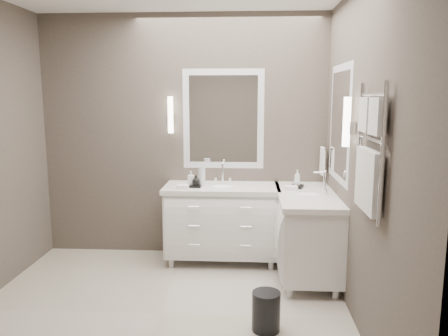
# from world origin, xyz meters

# --- Properties ---
(floor) EXTENTS (3.20, 3.00, 0.01)m
(floor) POSITION_xyz_m (0.00, 0.00, -0.01)
(floor) COLOR beige
(floor) RESTS_ON ground
(wall_back) EXTENTS (3.20, 0.01, 2.70)m
(wall_back) POSITION_xyz_m (0.00, 1.50, 1.35)
(wall_back) COLOR #4D453E
(wall_back) RESTS_ON floor
(wall_front) EXTENTS (3.20, 0.01, 2.70)m
(wall_front) POSITION_xyz_m (0.00, -1.50, 1.35)
(wall_front) COLOR #4D453E
(wall_front) RESTS_ON floor
(wall_right) EXTENTS (0.01, 3.00, 2.70)m
(wall_right) POSITION_xyz_m (1.60, 0.00, 1.35)
(wall_right) COLOR #4D453E
(wall_right) RESTS_ON floor
(vanity_back) EXTENTS (1.24, 0.59, 0.97)m
(vanity_back) POSITION_xyz_m (0.45, 1.23, 0.49)
(vanity_back) COLOR white
(vanity_back) RESTS_ON floor
(vanity_right) EXTENTS (0.59, 1.24, 0.97)m
(vanity_right) POSITION_xyz_m (1.33, 0.90, 0.49)
(vanity_right) COLOR white
(vanity_right) RESTS_ON floor
(mirror_back) EXTENTS (0.90, 0.02, 1.10)m
(mirror_back) POSITION_xyz_m (0.45, 1.49, 1.55)
(mirror_back) COLOR white
(mirror_back) RESTS_ON wall_back
(mirror_right) EXTENTS (0.02, 0.90, 1.10)m
(mirror_right) POSITION_xyz_m (1.59, 0.80, 1.55)
(mirror_right) COLOR white
(mirror_right) RESTS_ON wall_right
(sconce_back) EXTENTS (0.06, 0.06, 0.40)m
(sconce_back) POSITION_xyz_m (-0.13, 1.43, 1.59)
(sconce_back) COLOR white
(sconce_back) RESTS_ON wall_back
(sconce_right) EXTENTS (0.06, 0.06, 0.40)m
(sconce_right) POSITION_xyz_m (1.53, 0.22, 1.59)
(sconce_right) COLOR white
(sconce_right) RESTS_ON wall_right
(towel_bar_corner) EXTENTS (0.03, 0.22, 0.30)m
(towel_bar_corner) POSITION_xyz_m (1.54, 1.36, 1.12)
(towel_bar_corner) COLOR white
(towel_bar_corner) RESTS_ON wall_right
(towel_ladder) EXTENTS (0.06, 0.58, 0.90)m
(towel_ladder) POSITION_xyz_m (1.55, -0.40, 1.39)
(towel_ladder) COLOR white
(towel_ladder) RESTS_ON wall_right
(waste_bin) EXTENTS (0.28, 0.28, 0.31)m
(waste_bin) POSITION_xyz_m (0.88, -0.20, 0.15)
(waste_bin) COLOR black
(waste_bin) RESTS_ON floor
(amenity_tray_back) EXTENTS (0.18, 0.14, 0.03)m
(amenity_tray_back) POSITION_xyz_m (0.15, 1.15, 0.86)
(amenity_tray_back) COLOR black
(amenity_tray_back) RESTS_ON vanity_back
(amenity_tray_right) EXTENTS (0.16, 0.19, 0.02)m
(amenity_tray_right) POSITION_xyz_m (1.25, 1.18, 0.86)
(amenity_tray_right) COLOR black
(amenity_tray_right) RESTS_ON vanity_right
(water_bottle) EXTENTS (0.09, 0.09, 0.21)m
(water_bottle) POSITION_xyz_m (0.24, 1.18, 0.96)
(water_bottle) COLOR silver
(water_bottle) RESTS_ON vanity_back
(soap_bottle_a) EXTENTS (0.07, 0.07, 0.14)m
(soap_bottle_a) POSITION_xyz_m (0.12, 1.17, 0.95)
(soap_bottle_a) COLOR white
(soap_bottle_a) RESTS_ON amenity_tray_back
(soap_bottle_b) EXTENTS (0.09, 0.09, 0.11)m
(soap_bottle_b) POSITION_xyz_m (0.18, 1.12, 0.93)
(soap_bottle_b) COLOR black
(soap_bottle_b) RESTS_ON amenity_tray_back
(soap_bottle_c) EXTENTS (0.08, 0.08, 0.17)m
(soap_bottle_c) POSITION_xyz_m (1.25, 1.18, 0.96)
(soap_bottle_c) COLOR white
(soap_bottle_c) RESTS_ON amenity_tray_right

